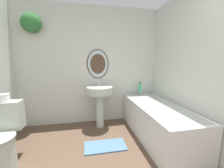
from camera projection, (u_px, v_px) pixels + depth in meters
wall_back at (87, 63)px, 2.83m from camera, size 2.96×0.34×2.40m
wall_right at (200, 69)px, 1.91m from camera, size 0.06×2.64×2.40m
toilet at (1, 141)px, 1.68m from camera, size 0.39×0.57×0.78m
pedestal_sink at (100, 97)px, 2.68m from camera, size 0.51×0.51×0.92m
bathtub at (157, 121)px, 2.34m from camera, size 0.68×1.66×0.66m
shampoo_bottle at (140, 87)px, 2.95m from camera, size 0.06×0.06×0.21m
bath_mat at (105, 146)px, 2.12m from camera, size 0.63×0.33×0.02m
toilet_paper_roll at (5, 98)px, 1.78m from camera, size 0.11×0.11×0.10m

